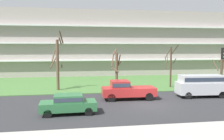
% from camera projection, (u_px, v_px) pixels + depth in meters
% --- Properties ---
extents(ground, '(160.00, 160.00, 0.00)m').
position_uv_depth(ground, '(149.00, 105.00, 21.95)').
color(ground, '#2D2D30').
extents(sidewalk_curb_near, '(80.00, 4.00, 0.15)m').
position_uv_depth(sidewalk_curb_near, '(189.00, 135.00, 14.07)').
color(sidewalk_curb_near, '#ADA89E').
rests_on(sidewalk_curb_near, ground).
extents(grass_lawn_strip, '(80.00, 16.00, 0.08)m').
position_uv_depth(grass_lawn_strip, '(120.00, 82.00, 35.72)').
color(grass_lawn_strip, '#477238').
rests_on(grass_lawn_strip, ground).
extents(apartment_building, '(50.45, 11.83, 12.13)m').
position_uv_depth(apartment_building, '(108.00, 44.00, 48.37)').
color(apartment_building, '#9E938C').
rests_on(apartment_building, ground).
extents(tree_far_left, '(1.71, 1.69, 7.29)m').
position_uv_depth(tree_far_left, '(58.00, 63.00, 28.83)').
color(tree_far_left, brown).
rests_on(tree_far_left, ground).
extents(tree_left, '(1.40, 1.52, 5.11)m').
position_uv_depth(tree_left, '(116.00, 69.00, 28.95)').
color(tree_left, brown).
rests_on(tree_left, ground).
extents(tree_center, '(1.69, 1.42, 5.64)m').
position_uv_depth(tree_center, '(171.00, 65.00, 31.13)').
color(tree_center, '#423023').
rests_on(tree_center, ground).
extents(tree_right, '(1.95, 1.74, 5.10)m').
position_uv_depth(tree_right, '(222.00, 67.00, 30.76)').
color(tree_right, '#4C3828').
rests_on(tree_right, ground).
extents(van_silver_near_left, '(5.29, 2.26, 2.36)m').
position_uv_depth(van_silver_near_left, '(201.00, 84.00, 25.28)').
color(van_silver_near_left, '#B7BABF').
rests_on(van_silver_near_left, ground).
extents(pickup_red_center_left, '(5.44, 2.12, 1.95)m').
position_uv_depth(pickup_red_center_left, '(126.00, 90.00, 24.08)').
color(pickup_red_center_left, '#B22828').
rests_on(pickup_red_center_left, ground).
extents(sedan_green_center_right, '(4.47, 1.98, 1.57)m').
position_uv_depth(sedan_green_center_right, '(68.00, 103.00, 18.80)').
color(sedan_green_center_right, '#2D6B3D').
rests_on(sedan_green_center_right, ground).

